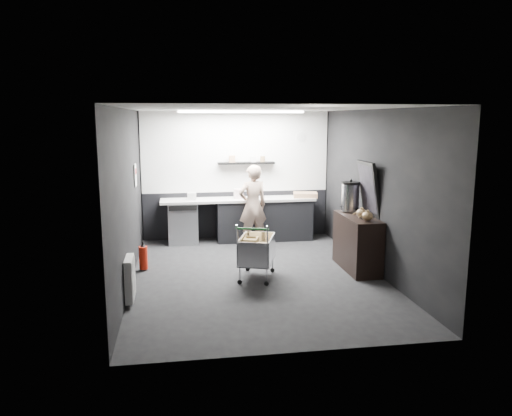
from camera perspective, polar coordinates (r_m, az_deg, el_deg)
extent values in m
plane|color=black|center=(8.27, 0.06, -7.75)|extent=(5.50, 5.50, 0.00)
plane|color=silver|center=(7.86, 0.07, 11.30)|extent=(5.50, 5.50, 0.00)
plane|color=black|center=(10.65, -2.29, 3.76)|extent=(5.50, 0.00, 5.50)
plane|color=black|center=(5.30, 4.78, -2.96)|extent=(5.50, 0.00, 5.50)
plane|color=black|center=(7.89, -14.43, 1.14)|extent=(0.00, 5.50, 5.50)
plane|color=black|center=(8.50, 13.51, 1.82)|extent=(0.00, 5.50, 5.50)
cube|color=silver|center=(10.59, -2.29, 6.44)|extent=(3.95, 0.02, 1.70)
cube|color=black|center=(10.76, -2.24, -0.75)|extent=(3.95, 0.02, 1.00)
cube|color=black|center=(10.52, -1.13, 5.17)|extent=(1.20, 0.22, 0.04)
cylinder|color=silver|center=(10.82, 5.16, 8.08)|extent=(0.20, 0.03, 0.20)
cube|color=white|center=(9.15, -13.63, 3.66)|extent=(0.02, 0.30, 0.40)
cube|color=red|center=(9.14, -13.62, 4.10)|extent=(0.02, 0.22, 0.10)
cube|color=silver|center=(7.24, -14.24, -7.82)|extent=(0.10, 0.50, 0.60)
cube|color=white|center=(9.69, -1.70, 10.94)|extent=(2.40, 0.20, 0.04)
cube|color=black|center=(10.56, 0.93, -1.38)|extent=(2.00, 0.56, 0.85)
cube|color=silver|center=(10.40, -2.05, 0.96)|extent=(3.20, 0.60, 0.05)
cube|color=#9EA0A5|center=(10.40, -8.34, -1.66)|extent=(0.60, 0.58, 0.85)
cube|color=black|center=(10.04, -8.36, -0.03)|extent=(0.56, 0.02, 0.10)
imported|color=beige|center=(10.00, -0.38, 0.27)|extent=(0.68, 0.52, 1.64)
cube|color=silver|center=(8.08, 0.08, -6.08)|extent=(0.72, 0.90, 0.02)
cube|color=silver|center=(7.99, -1.63, -4.81)|extent=(0.26, 0.74, 0.41)
cube|color=silver|center=(8.07, 1.78, -4.67)|extent=(0.26, 0.74, 0.41)
cube|color=silver|center=(7.67, 0.53, -5.47)|extent=(0.48, 0.18, 0.41)
cube|color=silver|center=(8.39, -0.33, -4.08)|extent=(0.48, 0.18, 0.41)
cylinder|color=silver|center=(7.76, -1.06, -7.78)|extent=(0.02, 0.02, 0.27)
cylinder|color=silver|center=(7.83, 2.03, -7.62)|extent=(0.02, 0.02, 0.27)
cylinder|color=silver|center=(8.42, -1.72, -6.32)|extent=(0.02, 0.02, 0.27)
cylinder|color=silver|center=(8.48, 1.12, -6.19)|extent=(0.02, 0.02, 0.27)
cylinder|color=#227E2F|center=(7.50, 0.62, -2.40)|extent=(0.49, 0.19, 0.03)
cube|color=olive|center=(8.10, -0.79, -4.70)|extent=(0.29, 0.33, 0.35)
cube|color=olive|center=(7.95, 1.12, -5.13)|extent=(0.27, 0.31, 0.31)
cylinder|color=black|center=(7.80, -1.06, -8.61)|extent=(0.08, 0.05, 0.07)
cylinder|color=black|center=(8.45, -1.72, -7.09)|extent=(0.08, 0.05, 0.07)
cylinder|color=black|center=(7.86, 2.03, -8.45)|extent=(0.08, 0.05, 0.07)
cylinder|color=black|center=(8.51, 1.12, -6.96)|extent=(0.08, 0.05, 0.07)
cube|color=black|center=(8.67, 11.48, -3.93)|extent=(0.46, 1.23, 0.92)
cylinder|color=silver|center=(8.90, 10.73, 1.20)|extent=(0.31, 0.31, 0.47)
cylinder|color=black|center=(8.86, 10.78, 2.83)|extent=(0.31, 0.31, 0.04)
sphere|color=black|center=(8.86, 10.79, 3.10)|extent=(0.05, 0.05, 0.05)
ellipsoid|color=brown|center=(8.41, 11.98, -0.59)|extent=(0.18, 0.18, 0.15)
ellipsoid|color=brown|center=(8.17, 12.62, -0.92)|extent=(0.18, 0.18, 0.15)
cube|color=black|center=(8.61, 12.78, 2.19)|extent=(0.21, 0.72, 0.92)
cube|color=black|center=(8.60, 12.62, 2.19)|extent=(0.15, 0.62, 0.79)
cylinder|color=#B81E0C|center=(8.71, -12.75, -5.57)|extent=(0.15, 0.15, 0.39)
cone|color=black|center=(8.65, -12.81, -4.17)|extent=(0.10, 0.10, 0.06)
cylinder|color=black|center=(8.64, -12.82, -3.92)|extent=(0.03, 0.03, 0.06)
cube|color=#A17755|center=(10.60, 5.65, 1.50)|extent=(0.56, 0.47, 0.10)
cylinder|color=silver|center=(10.38, -2.01, 1.64)|extent=(0.20, 0.20, 0.20)
cube|color=silver|center=(10.26, -7.35, 1.32)|extent=(0.18, 0.15, 0.15)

